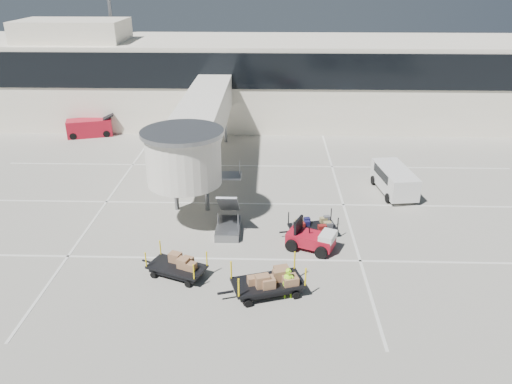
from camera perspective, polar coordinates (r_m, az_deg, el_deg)
ground at (r=25.70m, az=-0.94°, el=-10.06°), size 140.00×140.00×0.00m
lane_markings at (r=33.84m, az=-1.36°, el=-1.08°), size 40.00×30.00×0.02m
terminal at (r=52.20m, az=0.15°, el=12.80°), size 64.00×12.11×15.20m
jet_bridge at (r=35.35m, az=-6.58°, el=7.32°), size 5.70×20.40×6.03m
baggage_tug at (r=28.17m, az=6.42°, el=-5.37°), size 2.93×2.52×1.74m
suitcase_cart at (r=29.71m, az=6.52°, el=-4.04°), size 3.47×1.93×1.33m
box_cart_near at (r=24.40m, az=1.47°, el=-10.36°), size 4.26×2.62×1.64m
box_cart_far at (r=26.06m, az=-9.16°, el=-8.56°), size 3.62×2.44×1.41m
ground_worker at (r=24.12m, az=3.73°, el=-10.39°), size 0.59×0.39×1.60m
minivan at (r=36.18m, az=15.47°, el=1.56°), size 2.56×4.89×1.77m
belt_loader at (r=49.60m, az=-18.44°, el=6.99°), size 4.60×2.77×2.08m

